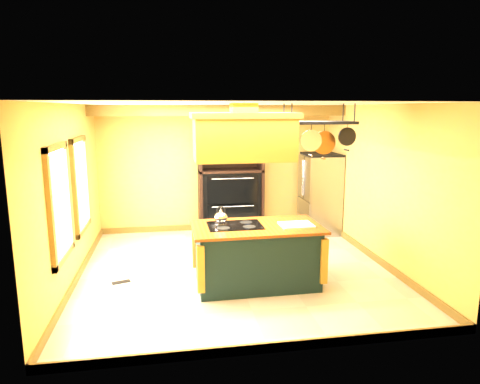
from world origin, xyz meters
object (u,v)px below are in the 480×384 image
object	(u,v)px
hutch	(230,190)
range_hood	(244,135)
refrigerator	(320,195)
pot_rack	(318,129)
kitchen_island	(256,255)

from	to	relation	value
hutch	range_hood	bearing A→B (deg)	-94.32
range_hood	refrigerator	bearing A→B (deg)	50.41
range_hood	pot_rack	size ratio (longest dim) A/B	1.37
refrigerator	hutch	world-z (taller)	hutch
pot_rack	refrigerator	size ratio (longest dim) A/B	0.65
hutch	pot_rack	bearing A→B (deg)	-72.82
pot_rack	hutch	world-z (taller)	pot_rack
range_hood	refrigerator	size ratio (longest dim) A/B	0.89
refrigerator	kitchen_island	bearing A→B (deg)	-126.82
hutch	kitchen_island	bearing A→B (deg)	-90.38
refrigerator	pot_rack	bearing A→B (deg)	-111.36
pot_rack	kitchen_island	bearing A→B (deg)	-179.86
kitchen_island	hutch	xyz separation A→B (m)	(0.02, 2.87, 0.45)
pot_rack	refrigerator	world-z (taller)	pot_rack
refrigerator	hutch	size ratio (longest dim) A/B	0.70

